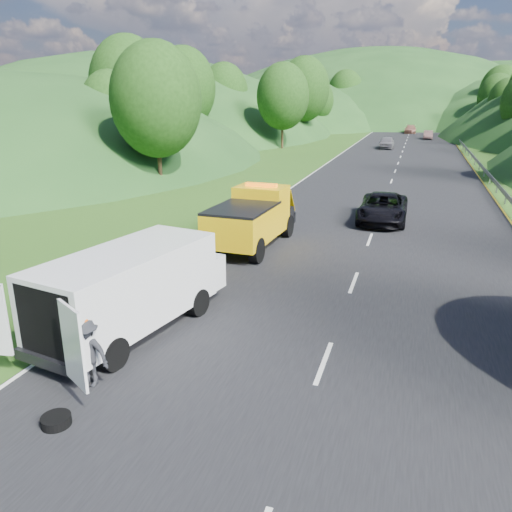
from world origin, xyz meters
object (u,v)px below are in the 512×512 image
(white_van, at_px, (132,286))
(woman, at_px, (154,289))
(suitcase, at_px, (105,290))
(worker, at_px, (90,386))
(spare_tire, at_px, (57,426))
(child, at_px, (184,300))
(passing_suv, at_px, (382,222))
(tow_truck, at_px, (252,218))

(white_van, height_order, woman, white_van)
(suitcase, bearing_deg, worker, -59.87)
(suitcase, distance_m, spare_tire, 6.90)
(child, distance_m, spare_tire, 6.85)
(woman, xyz_separation_m, passing_suv, (6.89, 12.63, 0.00))
(white_van, distance_m, spare_tire, 4.61)
(suitcase, bearing_deg, child, 13.63)
(suitcase, height_order, spare_tire, suitcase)
(worker, bearing_deg, spare_tire, -83.05)
(tow_truck, height_order, worker, tow_truck)
(suitcase, bearing_deg, passing_suv, 59.89)
(tow_truck, relative_size, spare_tire, 10.44)
(spare_tire, bearing_deg, suitcase, 115.69)
(tow_truck, xyz_separation_m, worker, (-0.05, -12.01, -1.31))
(child, height_order, suitcase, suitcase)
(tow_truck, relative_size, worker, 3.81)
(worker, height_order, suitcase, worker)
(tow_truck, distance_m, worker, 12.09)
(tow_truck, height_order, suitcase, tow_truck)
(child, bearing_deg, spare_tire, -39.93)
(tow_truck, relative_size, white_van, 0.87)
(child, distance_m, suitcase, 2.66)
(worker, relative_size, spare_tire, 2.74)
(woman, relative_size, child, 1.72)
(white_van, distance_m, passing_suv, 16.79)
(child, bearing_deg, suitcase, -119.78)
(white_van, xyz_separation_m, worker, (0.49, -2.85, -1.38))
(white_van, height_order, passing_suv, white_van)
(white_van, xyz_separation_m, child, (0.32, 2.50, -1.38))
(worker, bearing_deg, passing_suv, 71.71)
(child, bearing_deg, worker, -41.58)
(worker, bearing_deg, suitcase, 117.71)
(tow_truck, relative_size, suitcase, 10.86)
(suitcase, height_order, passing_suv, passing_suv)
(passing_suv, bearing_deg, woman, -118.88)
(white_van, distance_m, woman, 3.56)
(woman, height_order, suitcase, woman)
(white_van, xyz_separation_m, spare_tire, (0.74, -4.33, -1.38))
(woman, relative_size, spare_tire, 2.84)
(passing_suv, bearing_deg, white_van, -110.42)
(white_van, bearing_deg, child, 93.10)
(tow_truck, xyz_separation_m, suitcase, (-2.80, -7.28, -1.02))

